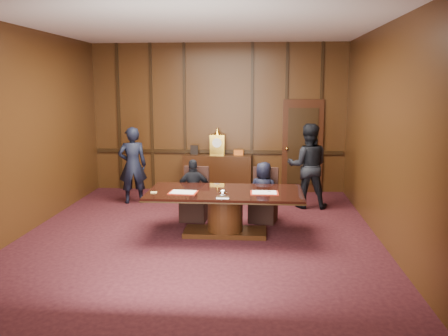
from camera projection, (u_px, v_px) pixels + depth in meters
name	position (u px, v px, depth m)	size (l,w,h in m)	color
room	(204.00, 134.00, 7.95)	(7.00, 7.04, 3.50)	black
sideboard	(217.00, 172.00, 11.24)	(1.60, 0.45, 1.54)	black
conference_table	(225.00, 205.00, 8.04)	(2.62, 1.32, 0.76)	black
folder_left	(183.00, 192.00, 7.86)	(0.48, 0.36, 0.02)	#9F1F0E
folder_right	(264.00, 193.00, 7.84)	(0.47, 0.34, 0.02)	#9F1F0E
inkstand	(223.00, 194.00, 7.54)	(0.20, 0.14, 0.12)	white
notepad	(154.00, 192.00, 7.87)	(0.10, 0.07, 0.01)	tan
chair_left	(195.00, 204.00, 8.99)	(0.53, 0.53, 0.99)	black
chair_right	(263.00, 206.00, 8.88)	(0.57, 0.57, 0.99)	black
signatory_left	(194.00, 190.00, 8.86)	(0.68, 0.28, 1.17)	black
signatory_right	(263.00, 192.00, 8.76)	(0.56, 0.36, 1.14)	black
witness_left	(133.00, 165.00, 10.16)	(0.60, 0.40, 1.65)	black
witness_right	(308.00, 166.00, 9.79)	(0.85, 0.66, 1.75)	black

